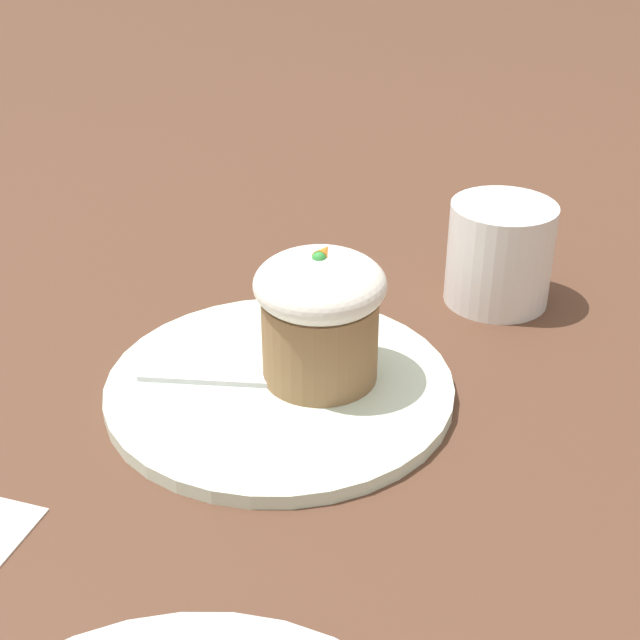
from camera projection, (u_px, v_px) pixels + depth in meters
ground_plane at (280, 393)px, 0.62m from camera, size 4.00×4.00×0.00m
dessert_plate at (280, 387)px, 0.62m from camera, size 0.24×0.24×0.01m
carrot_cake at (320, 314)px, 0.59m from camera, size 0.09×0.09×0.10m
spoon at (277, 381)px, 0.61m from camera, size 0.05×0.14×0.01m
coffee_cup at (500, 252)px, 0.72m from camera, size 0.12×0.08×0.08m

